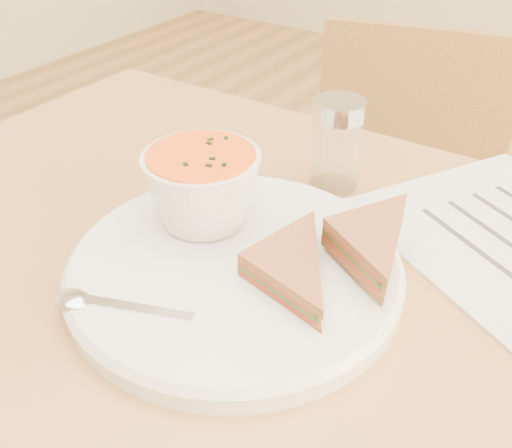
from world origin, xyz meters
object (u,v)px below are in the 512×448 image
Objects in this scene: plate at (235,269)px; condiment_shaker at (336,144)px; soup_bowl at (203,191)px; chair_far at (381,264)px.

plate is 0.20m from condiment_shaker.
condiment_shaker is at bearing 70.12° from soup_bowl.
chair_far reaches higher than plate.
condiment_shaker reaches higher than plate.
soup_bowl is at bearing 150.85° from plate.
chair_far is 0.63m from plate.
soup_bowl reaches higher than plate.
soup_bowl is at bearing -109.88° from condiment_shaker.
plate is at bearing 80.37° from chair_far.
condiment_shaker is at bearing 89.91° from plate.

